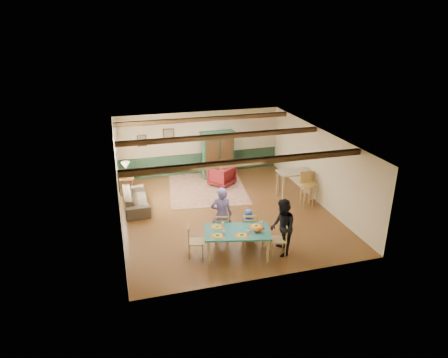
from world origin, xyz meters
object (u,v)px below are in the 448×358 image
object	(u,v)px
person_child	(248,225)
armoire	(218,155)
counter_table	(294,185)
table_lamp	(126,170)
dining_chair_far_left	(222,228)
dining_chair_end_left	(196,241)
bar_stool_left	(307,190)
dining_table	(237,243)
dining_chair_end_right	(278,239)
sofa	(136,199)
cat	(258,230)
dining_chair_far_right	(249,227)
end_table	(127,185)
person_man	(222,215)
armchair	(222,175)
person_woman	(282,228)
bar_stool_right	(312,188)

from	to	relation	value
person_child	armoire	distance (m)	5.36
armoire	counter_table	bearing A→B (deg)	-55.34
person_child	counter_table	size ratio (longest dim) A/B	0.80
table_lamp	armoire	bearing A→B (deg)	10.63
dining_chair_far_left	dining_chair_end_left	bearing A→B (deg)	43.83
table_lamp	bar_stool_left	xyz separation A→B (m)	(6.10, -2.91, -0.33)
dining_table	dining_chair_end_right	size ratio (longest dim) A/B	1.89
armoire	sofa	world-z (taller)	armoire
dining_chair_far_left	cat	size ratio (longest dim) A/B	2.64
armoire	cat	bearing A→B (deg)	-97.67
dining_chair_far_right	end_table	bearing A→B (deg)	-41.89
person_man	bar_stool_left	size ratio (longest dim) A/B	1.38
dining_chair_far_right	end_table	distance (m)	5.74
dining_chair_far_left	armchair	world-z (taller)	dining_chair_far_left
dining_chair_end_right	cat	world-z (taller)	dining_chair_end_right
dining_chair_far_left	sofa	xyz separation A→B (m)	(-2.30, 3.14, -0.17)
counter_table	person_woman	bearing A→B (deg)	-120.10
dining_chair_far_left	cat	xyz separation A→B (m)	(0.75, -1.02, 0.37)
person_woman	table_lamp	size ratio (longest dim) A/B	2.76
cat	end_table	xyz separation A→B (m)	(-3.26, 5.53, -0.52)
armchair	sofa	distance (m)	3.70
sofa	table_lamp	distance (m)	1.53
person_child	sofa	world-z (taller)	person_child
bar_stool_left	bar_stool_right	distance (m)	0.42
person_child	bar_stool_left	bearing A→B (deg)	-135.59
dining_chair_end_left	table_lamp	distance (m)	5.32
cat	end_table	bearing A→B (deg)	133.51
person_woman	dining_chair_end_left	bearing A→B (deg)	-90.00
armchair	cat	bearing A→B (deg)	48.18
armoire	armchair	xyz separation A→B (m)	(-0.07, -0.87, -0.59)
person_child	sofa	bearing A→B (deg)	-33.30
armchair	bar_stool_right	xyz separation A→B (m)	(2.70, -2.49, 0.16)
counter_table	armchair	bearing A→B (deg)	138.80
dining_chair_end_right	dining_chair_far_left	bearing A→B (deg)	-114.92
sofa	bar_stool_left	world-z (taller)	bar_stool_left
dining_table	armoire	size ratio (longest dim) A/B	0.92
person_man	dining_chair_far_left	bearing A→B (deg)	90.00
armoire	end_table	bearing A→B (deg)	-172.30
table_lamp	bar_stool_right	world-z (taller)	table_lamp
dining_chair_end_left	person_child	bearing A→B (deg)	-62.70
armchair	bar_stool_right	size ratio (longest dim) A/B	0.79
dining_chair_far_right	dining_chair_end_left	world-z (taller)	same
person_man	bar_stool_right	distance (m)	4.28
person_man	table_lamp	bearing A→B (deg)	-47.28
dining_chair_end_left	counter_table	distance (m)	5.24
dining_chair_far_left	table_lamp	bearing A→B (deg)	-47.89
armchair	bar_stool_right	world-z (taller)	bar_stool_right
armoire	sofa	xyz separation A→B (m)	(-3.56, -2.08, -0.69)
dining_chair_end_left	person_woman	distance (m)	2.45
dining_chair_far_right	person_woman	world-z (taller)	person_woman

